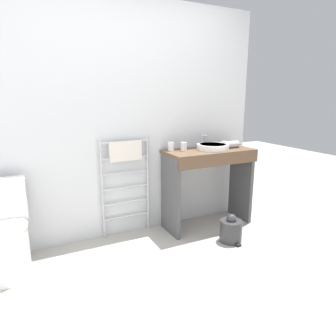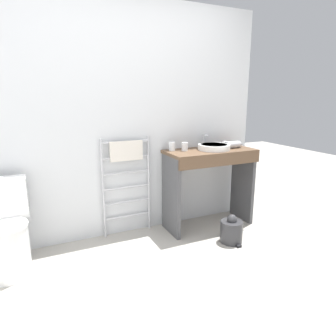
{
  "view_description": "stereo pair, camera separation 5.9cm",
  "coord_description": "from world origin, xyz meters",
  "views": [
    {
      "loc": [
        -0.95,
        -1.44,
        1.45
      ],
      "look_at": [
        0.24,
        0.97,
        0.8
      ],
      "focal_mm": 32.0,
      "sensor_mm": 36.0,
      "label": 1
    },
    {
      "loc": [
        -0.9,
        -1.47,
        1.45
      ],
      "look_at": [
        0.24,
        0.97,
        0.8
      ],
      "focal_mm": 32.0,
      "sensor_mm": 36.0,
      "label": 2
    }
  ],
  "objects": [
    {
      "name": "towel_radiator",
      "position": [
        -0.02,
        1.43,
        0.73
      ],
      "size": [
        0.52,
        0.06,
        1.04
      ],
      "color": "silver",
      "rests_on": "ground_plane"
    },
    {
      "name": "trash_bin",
      "position": [
        0.87,
        0.79,
        0.12
      ],
      "size": [
        0.22,
        0.26,
        0.29
      ],
      "color": "#333335",
      "rests_on": "ground_plane"
    },
    {
      "name": "wall_back",
      "position": [
        0.0,
        1.54,
        1.19
      ],
      "size": [
        3.07,
        0.12,
        2.38
      ],
      "primitive_type": "cube",
      "color": "silver",
      "rests_on": "ground_plane"
    },
    {
      "name": "ground_plane",
      "position": [
        0.0,
        0.0,
        0.0
      ],
      "size": [
        12.0,
        12.0,
        0.0
      ],
      "primitive_type": "plane",
      "color": "#A8A399"
    },
    {
      "name": "faucet",
      "position": [
        0.91,
        1.42,
        0.97
      ],
      "size": [
        0.02,
        0.1,
        0.14
      ],
      "color": "silver",
      "rests_on": "vanity_counter"
    },
    {
      "name": "cup_near_edge",
      "position": [
        0.59,
        1.3,
        0.92
      ],
      "size": [
        0.07,
        0.07,
        0.09
      ],
      "color": "white",
      "rests_on": "vanity_counter"
    },
    {
      "name": "hair_dryer",
      "position": [
        1.17,
        1.23,
        0.92
      ],
      "size": [
        0.23,
        0.18,
        0.08
      ],
      "color": "#B7B7BC",
      "rests_on": "vanity_counter"
    },
    {
      "name": "toilet",
      "position": [
        -1.15,
        1.16,
        0.34
      ],
      "size": [
        0.38,
        0.51,
        0.78
      ],
      "color": "white",
      "rests_on": "ground_plane"
    },
    {
      "name": "cup_near_wall",
      "position": [
        0.47,
        1.36,
        0.93
      ],
      "size": [
        0.07,
        0.07,
        0.09
      ],
      "color": "white",
      "rests_on": "vanity_counter"
    },
    {
      "name": "sink_basin",
      "position": [
        0.91,
        1.23,
        0.91
      ],
      "size": [
        0.35,
        0.35,
        0.06
      ],
      "color": "white",
      "rests_on": "vanity_counter"
    },
    {
      "name": "vanity_counter",
      "position": [
        0.87,
        1.23,
        0.6
      ],
      "size": [
        0.98,
        0.45,
        0.88
      ],
      "color": "brown",
      "rests_on": "ground_plane"
    }
  ]
}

